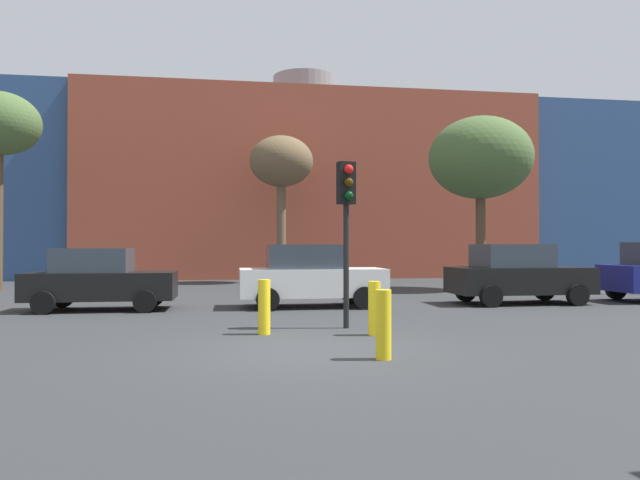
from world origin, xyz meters
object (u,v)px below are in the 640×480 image
parked_car_1 (100,279)px  bare_tree_1 (480,159)px  bollard_yellow_2 (374,308)px  bare_tree_2 (0,125)px  bollard_yellow_0 (383,325)px  parked_car_3 (517,274)px  traffic_light_island (347,206)px  parked_car_2 (310,276)px  bollard_yellow_1 (264,307)px  bare_tree_0 (281,164)px

parked_car_1 → bare_tree_1: bearing=22.6°
bollard_yellow_2 → bare_tree_2: bearing=130.8°
bollard_yellow_0 → bollard_yellow_2: (0.46, 2.40, -0.01)m
parked_car_3 → bare_tree_2: 20.53m
traffic_light_island → bare_tree_2: 17.83m
parked_car_2 → bollard_yellow_1: 5.32m
parked_car_2 → traffic_light_island: bearing=-87.6°
parked_car_3 → parked_car_2: bearing=180.0°
bare_tree_1 → bollard_yellow_1: (-9.29, -10.67, -4.75)m
parked_car_2 → bollard_yellow_0: (0.08, -7.90, -0.36)m
traffic_light_island → bare_tree_2: bearing=-149.2°
parked_car_2 → parked_car_3: parked_car_3 is taller
bare_tree_2 → traffic_light_island: bearing=-47.9°
parked_car_3 → bollard_yellow_1: (-7.95, -5.07, -0.36)m
parked_car_2 → bollard_yellow_0: 7.91m
traffic_light_island → bollard_yellow_0: size_ratio=3.32×
bollard_yellow_2 → parked_car_2: bearing=95.5°
bollard_yellow_1 → bollard_yellow_2: bollard_yellow_1 is taller
parked_car_1 → bare_tree_2: (-5.69, 8.41, 5.79)m
bare_tree_0 → bollard_yellow_1: bearing=-96.0°
bare_tree_0 → bollard_yellow_2: bearing=-88.6°
parked_car_2 → bollard_yellow_2: parked_car_2 is taller
bollard_yellow_1 → bollard_yellow_2: 2.16m
parked_car_2 → bollard_yellow_1: parked_car_2 is taller
parked_car_1 → bare_tree_2: bare_tree_2 is taller
bare_tree_1 → bollard_yellow_1: bare_tree_1 is taller
traffic_light_island → bare_tree_0: (-0.05, 15.80, 3.12)m
bare_tree_1 → bare_tree_2: bare_tree_2 is taller
traffic_light_island → bollard_yellow_1: (-1.77, -0.61, -2.06)m
parked_car_3 → bollard_yellow_2: 8.03m
bare_tree_1 → bare_tree_2: size_ratio=0.88×
parked_car_3 → bare_tree_1: size_ratio=0.60×
parked_car_1 → parked_car_2: size_ratio=0.94×
parked_car_3 → bollard_yellow_1: parked_car_3 is taller
parked_car_2 → bollard_yellow_2: size_ratio=3.94×
parked_car_1 → parked_car_3: 12.14m
parked_car_2 → traffic_light_island: (0.19, -4.46, 1.71)m
bollard_yellow_2 → bollard_yellow_1: bearing=168.4°
traffic_light_island → bollard_yellow_0: 4.02m
traffic_light_island → bare_tree_1: size_ratio=0.51×
bollard_yellow_1 → bare_tree_1: bearing=49.0°
parked_car_2 → parked_car_1: bearing=-180.0°
bare_tree_2 → bollard_yellow_0: size_ratio=7.49×
bare_tree_2 → bollard_yellow_0: (11.54, -16.32, -6.09)m
bollard_yellow_0 → bollard_yellow_1: (-1.66, 2.84, 0.01)m
bollard_yellow_0 → bare_tree_0: bearing=89.8°
bare_tree_0 → bollard_yellow_0: (-0.06, -19.24, -5.19)m
parked_car_3 → bollard_yellow_2: bearing=-136.7°
parked_car_2 → bollard_yellow_0: parked_car_2 is taller
bare_tree_0 → bare_tree_1: bearing=-37.2°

